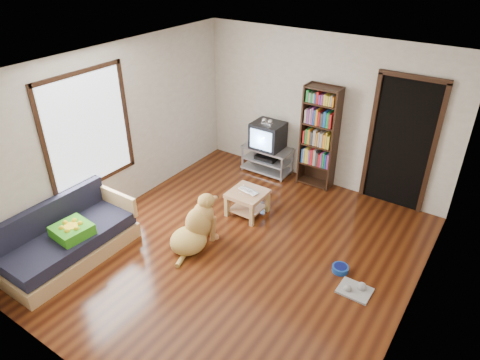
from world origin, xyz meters
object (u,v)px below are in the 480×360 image
Objects in this scene: dog_bowl at (340,269)px; sofa at (69,241)px; bookshelf at (320,132)px; grey_rag at (355,290)px; tv_stand at (267,159)px; crt_tv at (269,135)px; dog at (196,229)px; green_cushion at (72,230)px; laptop at (246,192)px; coffee_table at (247,199)px.

dog_bowl is 0.12× the size of sofa.
grey_rag is at bearing -53.88° from bookshelf.
crt_tv is (0.00, 0.02, 0.47)m from tv_stand.
sofa is at bearing -117.32° from bookshelf.
bookshelf is 2.74m from dog.
green_cushion is at bearing -155.44° from grey_rag.
green_cushion is at bearing -109.89° from laptop.
dog_bowl is (1.77, -0.41, -0.37)m from laptop.
grey_rag is at bearing 9.91° from dog.
tv_stand is at bearing 140.67° from grey_rag.
crt_tv reaches higher than dog.
crt_tv reaches higher than green_cushion.
dog_bowl is at bearing -39.27° from tv_stand.
bookshelf is at bearing 5.63° from tv_stand.
tv_stand is 1.46m from coffee_table.
coffee_table is at bearing -71.73° from crt_tv.
dog_bowl is 0.55× the size of grey_rag.
grey_rag is at bearing -39.33° from tv_stand.
green_cushion is 2.03× the size of dog_bowl.
laptop is at bearing 166.84° from dog_bowl.
crt_tv is (-0.46, 1.43, 0.33)m from laptop.
grey_rag is at bearing -6.95° from laptop.
crt_tv is at bearing 140.39° from dog_bowl.
coffee_table is at bearing -108.24° from bookshelf.
green_cushion reaches higher than laptop.
crt_tv is 3.81m from sofa.
crt_tv is at bearing 118.75° from laptop.
green_cushion is 0.26m from sofa.
dog is (-2.24, -0.39, 0.28)m from grey_rag.
dog is (-0.65, -2.56, -0.71)m from bookshelf.
crt_tv is 0.32× the size of bookshelf.
laptop is 1.86m from dog_bowl.
crt_tv is at bearing 81.94° from green_cushion.
coffee_table reaches higher than grey_rag.
sofa reaches higher than tv_stand.
bookshelf is (0.95, 0.09, 0.73)m from tv_stand.
bookshelf is (-1.58, 2.17, 0.99)m from grey_rag.
grey_rag is 0.22× the size of sofa.
tv_stand is at bearing 74.98° from sofa.
green_cushion is 2.61m from coffee_table.
dog_bowl is 0.24× the size of tv_stand.
crt_tv is 0.99m from bookshelf.
grey_rag is 0.22× the size of bookshelf.
green_cushion is 3.75m from crt_tv.
laptop is at bearing -90.00° from coffee_table.
bookshelf is 1.71m from coffee_table.
green_cushion is 0.77× the size of crt_tv.
dog_bowl is at bearing 18.31° from dog.
laptop is at bearing 64.35° from green_cushion.
bookshelf is at bearing 82.94° from laptop.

